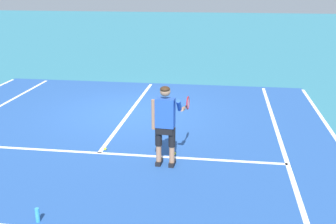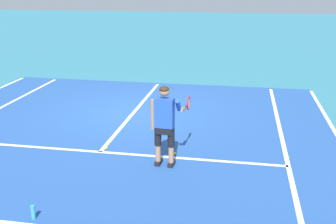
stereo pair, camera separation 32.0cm
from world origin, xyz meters
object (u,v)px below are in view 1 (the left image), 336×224
object	(u,v)px
tennis_ball_near_feet	(105,149)
water_bottle	(37,215)
tennis_player	(166,120)
tennis_ball_by_baseline	(175,153)

from	to	relation	value
tennis_ball_near_feet	water_bottle	bearing A→B (deg)	-94.56
tennis_player	water_bottle	bearing A→B (deg)	-125.93
water_bottle	tennis_player	bearing A→B (deg)	54.07
tennis_player	tennis_ball_by_baseline	distance (m)	1.10
tennis_ball_near_feet	water_bottle	world-z (taller)	water_bottle
tennis_player	water_bottle	distance (m)	3.06
tennis_ball_near_feet	tennis_ball_by_baseline	world-z (taller)	same
tennis_player	tennis_ball_near_feet	size ratio (longest dim) A/B	25.95
tennis_player	tennis_ball_near_feet	distance (m)	1.86
tennis_ball_by_baseline	water_bottle	size ratio (longest dim) A/B	0.27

